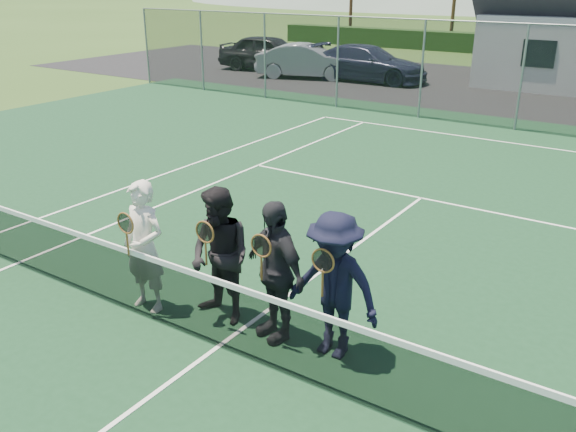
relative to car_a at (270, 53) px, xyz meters
name	(u,v)px	position (x,y,z in m)	size (l,w,h in m)	color
ground	(560,96)	(12.99, 0.60, -0.83)	(220.00, 220.00, 0.00)	#2E4C1B
court_surface	(219,348)	(12.99, -19.40, -0.82)	(30.00, 30.00, 0.02)	#14381E
tarmac_carpark	(457,86)	(8.99, 0.60, -0.82)	(40.00, 12.00, 0.01)	black
car_a	(270,53)	(0.00, 0.00, 0.00)	(1.95, 4.86, 1.65)	black
car_b	(307,61)	(2.75, -1.01, -0.10)	(1.55, 4.44, 1.46)	gray
car_c	(368,63)	(5.31, -0.28, -0.08)	(2.10, 5.16, 1.50)	#191C33
court_markings	(218,347)	(12.99, -19.40, -0.80)	(11.03, 23.83, 0.01)	white
tennis_net	(217,310)	(12.99, -19.40, -0.29)	(11.68, 0.08, 1.10)	slate
perimeter_fence	(522,78)	(12.99, -5.90, 0.70)	(30.07, 0.07, 3.02)	slate
player_a	(144,247)	(11.59, -19.18, 0.09)	(0.67, 0.51, 1.80)	white
player_b	(221,256)	(12.61, -18.84, 0.09)	(0.97, 0.80, 1.80)	black
player_c	(275,270)	(13.41, -18.79, 0.09)	(1.14, 0.77, 1.80)	#232328
player_d	(334,286)	(14.20, -18.73, 0.09)	(1.17, 0.69, 1.80)	black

